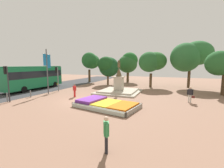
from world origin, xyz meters
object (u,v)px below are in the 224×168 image
Objects in this scene: statue_monument at (119,88)px; traffic_light_mid_block at (57,75)px; flower_planter at (105,104)px; traffic_light_near_crossing at (7,77)px; city_bus at (34,76)px; pedestrian_near_planter at (75,90)px; kerb_bollard_mid_a at (31,94)px; banner_pole at (47,69)px; pedestrian_with_handbag at (190,94)px; pedestrian_crossing_plaza at (106,132)px; kerb_bollard_south at (7,97)px.

traffic_light_mid_block is at bearing -164.27° from statue_monument.
traffic_light_near_crossing reaches higher than flower_planter.
traffic_light_mid_block is (-8.46, -2.38, 1.81)m from statue_monument.
pedestrian_near_planter is at bearing -14.36° from city_bus.
kerb_bollard_mid_a is at bearing -156.38° from pedestrian_near_planter.
banner_pole is 3.57× the size of pedestrian_with_handbag.
traffic_light_near_crossing is 4.88m from banner_pole.
city_bus reaches higher than kerb_bollard_mid_a.
traffic_light_mid_block is at bearing 87.59° from kerb_bollard_mid_a.
traffic_light_near_crossing is at bearing -168.38° from flower_planter.
statue_monument is at bearing 28.50° from banner_pole.
statue_monument is at bearing 107.06° from pedestrian_crossing_plaza.
pedestrian_crossing_plaza is 13.70m from kerb_bollard_south.
pedestrian_crossing_plaza is at bearing -41.68° from traffic_light_mid_block.
traffic_light_near_crossing is 8.31m from city_bus.
flower_planter is 1.08× the size of statue_monument.
statue_monument reaches higher than city_bus.
traffic_light_mid_block is 2.24× the size of pedestrian_near_planter.
pedestrian_crossing_plaza is at bearing -65.05° from flower_planter.
kerb_bollard_south is 2.60m from kerb_bollard_mid_a.
flower_planter is 3.71× the size of pedestrian_crossing_plaza.
traffic_light_near_crossing is 6.81m from pedestrian_near_planter.
city_bus is (-4.99, 2.15, -1.17)m from banner_pole.
statue_monument is 0.56× the size of city_bus.
statue_monument is at bearing 46.91° from traffic_light_near_crossing.
flower_planter is at bearing -147.55° from pedestrian_with_handbag.
kerb_bollard_mid_a is (-17.13, -4.12, -0.48)m from pedestrian_with_handbag.
pedestrian_with_handbag is at bearing 9.43° from pedestrian_near_planter.
banner_pole is at bearing -81.97° from traffic_light_mid_block.
pedestrian_crossing_plaza is at bearing -36.68° from banner_pole.
traffic_light_near_crossing reaches higher than city_bus.
pedestrian_with_handbag is at bearing 32.45° from flower_planter.
pedestrian_near_planter is at bearing 44.20° from traffic_light_near_crossing.
flower_planter is at bearing -18.99° from city_bus.
kerb_bollard_south is at bearing -58.20° from city_bus.
kerb_bollard_mid_a is at bearing 86.36° from kerb_bollard_south.
traffic_light_mid_block is 0.60× the size of banner_pole.
pedestrian_crossing_plaza is at bearing -33.22° from city_bus.
flower_planter is 1.05× the size of banner_pole.
kerb_bollard_south is at bearing -160.46° from traffic_light_near_crossing.
pedestrian_crossing_plaza reaches higher than kerb_bollard_south.
kerb_bollard_mid_a is at bearing 151.63° from pedestrian_crossing_plaza.
pedestrian_crossing_plaza is at bearing -47.97° from pedestrian_near_planter.
city_bus is 20.76m from pedestrian_crossing_plaza.
statue_monument is 8.88m from pedestrian_with_handbag.
pedestrian_near_planter is 1.92× the size of kerb_bollard_mid_a.
statue_monument is 0.97× the size of banner_pole.
statue_monument is 12.81m from kerb_bollard_south.
traffic_light_mid_block is 2.13× the size of pedestrian_crossing_plaza.
traffic_light_mid_block is (-9.66, 4.84, 2.14)m from flower_planter.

